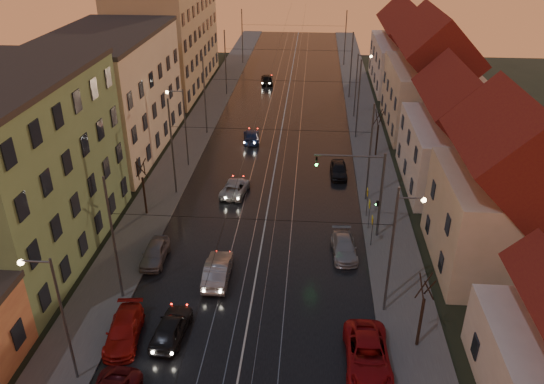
% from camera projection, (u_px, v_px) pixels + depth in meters
% --- Properties ---
extents(road, '(16.00, 120.00, 0.04)m').
position_uv_depth(road, '(281.00, 133.00, 62.11)').
color(road, black).
rests_on(road, ground).
extents(sidewalk_left, '(4.00, 120.00, 0.15)m').
position_uv_depth(sidewalk_left, '(197.00, 130.00, 62.78)').
color(sidewalk_left, '#4C4C4C').
rests_on(sidewalk_left, ground).
extents(sidewalk_right, '(4.00, 120.00, 0.15)m').
position_uv_depth(sidewalk_right, '(367.00, 135.00, 61.39)').
color(sidewalk_right, '#4C4C4C').
rests_on(sidewalk_right, ground).
extents(tram_rail_0, '(0.06, 120.00, 0.03)m').
position_uv_depth(tram_rail_0, '(262.00, 132.00, 62.24)').
color(tram_rail_0, gray).
rests_on(tram_rail_0, road).
extents(tram_rail_1, '(0.06, 120.00, 0.03)m').
position_uv_depth(tram_rail_1, '(275.00, 132.00, 62.14)').
color(tram_rail_1, gray).
rests_on(tram_rail_1, road).
extents(tram_rail_2, '(0.06, 120.00, 0.03)m').
position_uv_depth(tram_rail_2, '(288.00, 132.00, 62.04)').
color(tram_rail_2, gray).
rests_on(tram_rail_2, road).
extents(tram_rail_3, '(0.06, 120.00, 0.03)m').
position_uv_depth(tram_rail_3, '(300.00, 133.00, 61.94)').
color(tram_rail_3, gray).
rests_on(tram_rail_3, road).
extents(apartment_left_1, '(10.00, 18.00, 13.00)m').
position_uv_depth(apartment_left_1, '(11.00, 173.00, 37.36)').
color(apartment_left_1, '#5E8252').
rests_on(apartment_left_1, ground).
extents(apartment_left_2, '(10.00, 20.00, 12.00)m').
position_uv_depth(apartment_left_2, '(111.00, 95.00, 55.25)').
color(apartment_left_2, beige).
rests_on(apartment_left_2, ground).
extents(apartment_left_3, '(10.00, 24.00, 14.00)m').
position_uv_depth(apartment_left_3, '(168.00, 38.00, 75.98)').
color(apartment_left_3, tan).
rests_on(apartment_left_3, ground).
extents(house_right_1, '(8.67, 10.20, 10.80)m').
position_uv_depth(house_right_1, '(506.00, 198.00, 36.33)').
color(house_right_1, beige).
rests_on(house_right_1, ground).
extents(house_right_2, '(9.18, 12.24, 9.20)m').
position_uv_depth(house_right_2, '(459.00, 138.00, 48.18)').
color(house_right_2, beige).
rests_on(house_right_2, ground).
extents(house_right_3, '(9.18, 14.28, 11.50)m').
position_uv_depth(house_right_3, '(430.00, 80.00, 60.89)').
color(house_right_3, beige).
rests_on(house_right_3, ground).
extents(house_right_4, '(9.18, 16.32, 10.00)m').
position_uv_depth(house_right_4, '(407.00, 51.00, 77.13)').
color(house_right_4, beige).
rests_on(house_right_4, ground).
extents(catenary_pole_l_1, '(0.16, 0.16, 9.00)m').
position_uv_depth(catenary_pole_l_1, '(114.00, 241.00, 33.25)').
color(catenary_pole_l_1, '#595B60').
rests_on(catenary_pole_l_1, ground).
extents(catenary_pole_r_1, '(0.16, 0.16, 9.00)m').
position_uv_depth(catenary_pole_r_1, '(391.00, 253.00, 32.06)').
color(catenary_pole_r_1, '#595B60').
rests_on(catenary_pole_r_1, ground).
extents(catenary_pole_l_2, '(0.16, 0.16, 9.00)m').
position_uv_depth(catenary_pole_l_2, '(172.00, 148.00, 46.50)').
color(catenary_pole_l_2, '#595B60').
rests_on(catenary_pole_l_2, ground).
extents(catenary_pole_r_2, '(0.16, 0.16, 9.00)m').
position_uv_depth(catenary_pole_r_2, '(370.00, 154.00, 45.30)').
color(catenary_pole_r_2, '#595B60').
rests_on(catenary_pole_r_2, ground).
extents(catenary_pole_l_3, '(0.16, 0.16, 9.00)m').
position_uv_depth(catenary_pole_l_3, '(205.00, 96.00, 59.74)').
color(catenary_pole_l_3, '#595B60').
rests_on(catenary_pole_l_3, ground).
extents(catenary_pole_r_3, '(0.16, 0.16, 9.00)m').
position_uv_depth(catenary_pole_r_3, '(358.00, 100.00, 58.55)').
color(catenary_pole_r_3, '#595B60').
rests_on(catenary_pole_r_3, ground).
extents(catenary_pole_l_4, '(0.16, 0.16, 9.00)m').
position_uv_depth(catenary_pole_l_4, '(226.00, 63.00, 72.99)').
color(catenary_pole_l_4, '#595B60').
rests_on(catenary_pole_l_4, ground).
extents(catenary_pole_r_4, '(0.16, 0.16, 9.00)m').
position_uv_depth(catenary_pole_r_4, '(351.00, 66.00, 71.79)').
color(catenary_pole_r_4, '#595B60').
rests_on(catenary_pole_r_4, ground).
extents(catenary_pole_l_5, '(0.16, 0.16, 9.00)m').
position_uv_depth(catenary_pole_l_5, '(242.00, 37.00, 88.88)').
color(catenary_pole_l_5, '#595B60').
rests_on(catenary_pole_l_5, ground).
extents(catenary_pole_r_5, '(0.16, 0.16, 9.00)m').
position_uv_depth(catenary_pole_r_5, '(345.00, 39.00, 87.69)').
color(catenary_pole_r_5, '#595B60').
rests_on(catenary_pole_r_5, ground).
extents(street_lamp_0, '(1.75, 0.32, 8.00)m').
position_uv_depth(street_lamp_0, '(56.00, 309.00, 26.93)').
color(street_lamp_0, '#595B60').
rests_on(street_lamp_0, ground).
extents(street_lamp_1, '(1.75, 0.32, 8.00)m').
position_uv_depth(street_lamp_1, '(398.00, 239.00, 32.73)').
color(street_lamp_1, '#595B60').
rests_on(street_lamp_1, ground).
extents(street_lamp_2, '(1.75, 0.32, 8.00)m').
position_uv_depth(street_lamp_2, '(182.00, 120.00, 51.65)').
color(street_lamp_2, '#595B60').
rests_on(street_lamp_2, ground).
extents(street_lamp_3, '(1.75, 0.32, 8.00)m').
position_uv_depth(street_lamp_3, '(359.00, 79.00, 64.51)').
color(street_lamp_3, '#595B60').
rests_on(street_lamp_3, ground).
extents(traffic_light_mast, '(5.30, 0.32, 7.20)m').
position_uv_depth(traffic_light_mast, '(369.00, 185.00, 40.00)').
color(traffic_light_mast, '#595B60').
rests_on(traffic_light_mast, ground).
extents(bare_tree_0, '(1.09, 1.09, 5.11)m').
position_uv_depth(bare_tree_0, '(144.00, 189.00, 44.01)').
color(bare_tree_0, black).
rests_on(bare_tree_0, ground).
extents(bare_tree_1, '(1.09, 1.09, 5.11)m').
position_uv_depth(bare_tree_1, '(422.00, 313.00, 30.23)').
color(bare_tree_1, black).
rests_on(bare_tree_1, ground).
extents(bare_tree_2, '(1.09, 1.09, 5.11)m').
position_uv_depth(bare_tree_2, '(378.00, 134.00, 54.94)').
color(bare_tree_2, black).
rests_on(bare_tree_2, ground).
extents(driving_car_0, '(2.08, 4.38, 1.44)m').
position_uv_depth(driving_car_0, '(171.00, 327.00, 31.78)').
color(driving_car_0, black).
rests_on(driving_car_0, ground).
extents(driving_car_1, '(1.70, 4.68, 1.53)m').
position_uv_depth(driving_car_1, '(218.00, 270.00, 36.82)').
color(driving_car_1, gray).
rests_on(driving_car_1, ground).
extents(driving_car_2, '(2.60, 4.63, 1.22)m').
position_uv_depth(driving_car_2, '(235.00, 188.00, 48.27)').
color(driving_car_2, '#B2B2B2').
rests_on(driving_car_2, ground).
extents(driving_car_3, '(2.27, 4.47, 1.24)m').
position_uv_depth(driving_car_3, '(251.00, 136.00, 59.49)').
color(driving_car_3, navy).
rests_on(driving_car_3, ground).
extents(driving_car_4, '(2.21, 4.44, 1.45)m').
position_uv_depth(driving_car_4, '(267.00, 79.00, 79.79)').
color(driving_car_4, black).
rests_on(driving_car_4, ground).
extents(parked_left_2, '(2.35, 4.75, 1.33)m').
position_uv_depth(parked_left_2, '(124.00, 331.00, 31.60)').
color(parked_left_2, '#AA1511').
rests_on(parked_left_2, ground).
extents(parked_left_3, '(1.69, 4.03, 1.36)m').
position_uv_depth(parked_left_3, '(155.00, 253.00, 38.85)').
color(parked_left_3, gray).
rests_on(parked_left_3, ground).
extents(parked_right_0, '(2.55, 5.41, 1.49)m').
position_uv_depth(parked_right_0, '(368.00, 354.00, 29.77)').
color(parked_right_0, '#9E0F13').
rests_on(parked_right_0, ground).
extents(parked_right_1, '(2.05, 4.42, 1.25)m').
position_uv_depth(parked_right_1, '(344.00, 247.00, 39.62)').
color(parked_right_1, '#9E9FA3').
rests_on(parked_right_1, ground).
extents(parked_right_2, '(1.66, 3.98, 1.34)m').
position_uv_depth(parked_right_2, '(339.00, 170.00, 51.54)').
color(parked_right_2, black).
rests_on(parked_right_2, ground).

